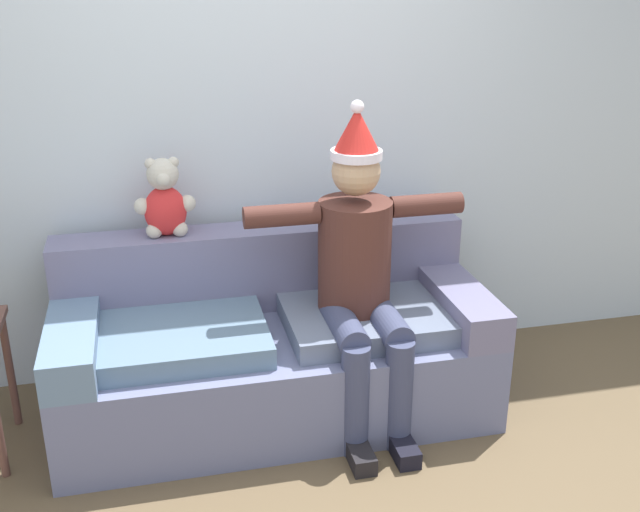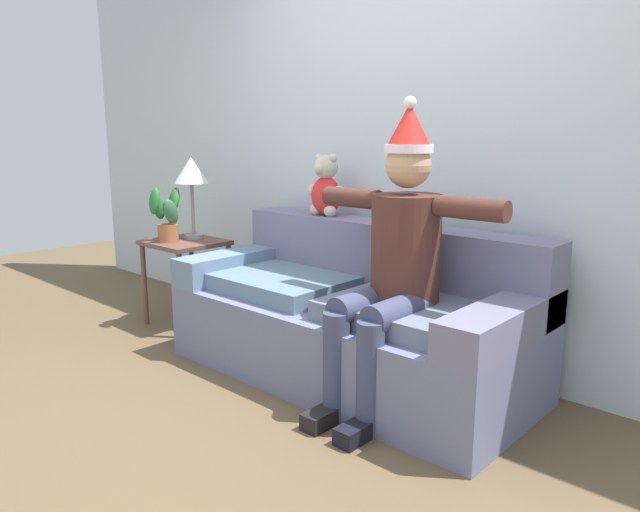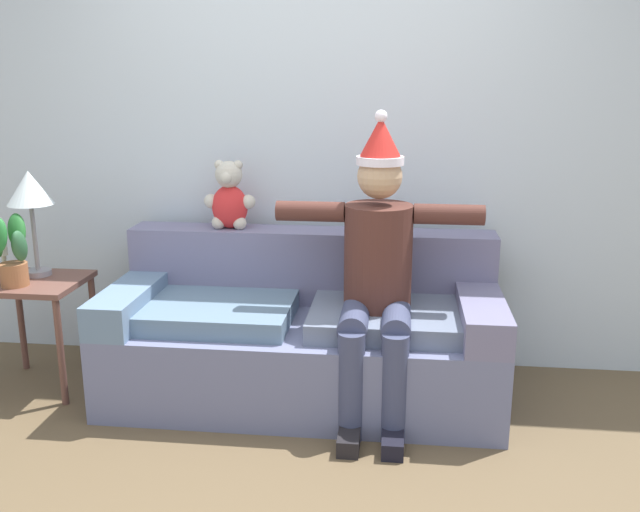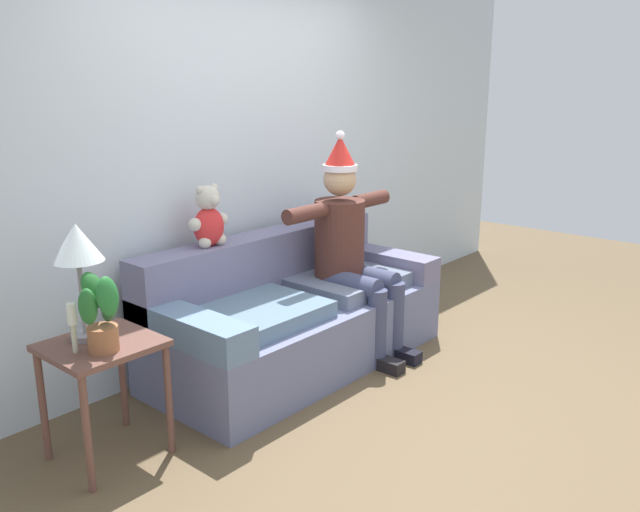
# 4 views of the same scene
# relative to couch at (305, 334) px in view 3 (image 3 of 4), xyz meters

# --- Properties ---
(ground_plane) EXTENTS (10.00, 10.00, 0.00)m
(ground_plane) POSITION_rel_couch_xyz_m (0.00, -1.02, -0.33)
(ground_plane) COLOR brown
(back_wall) EXTENTS (7.00, 0.10, 2.70)m
(back_wall) POSITION_rel_couch_xyz_m (0.00, 0.53, 1.02)
(back_wall) COLOR silver
(back_wall) RESTS_ON ground_plane
(couch) EXTENTS (2.02, 0.90, 0.84)m
(couch) POSITION_rel_couch_xyz_m (0.00, 0.00, 0.00)
(couch) COLOR slate
(couch) RESTS_ON ground_plane
(person_seated) EXTENTS (1.02, 0.77, 1.51)m
(person_seated) POSITION_rel_couch_xyz_m (0.38, -0.17, 0.43)
(person_seated) COLOR #4E2922
(person_seated) RESTS_ON ground_plane
(teddy_bear) EXTENTS (0.29, 0.17, 0.38)m
(teddy_bear) POSITION_rel_couch_xyz_m (-0.45, 0.27, 0.68)
(teddy_bear) COLOR red
(teddy_bear) RESTS_ON couch
(side_table) EXTENTS (0.50, 0.47, 0.61)m
(side_table) POSITION_rel_couch_xyz_m (-1.44, -0.09, 0.17)
(side_table) COLOR brown
(side_table) RESTS_ON ground_plane
(table_lamp) EXTENTS (0.24, 0.24, 0.57)m
(table_lamp) POSITION_rel_couch_xyz_m (-1.46, 0.00, 0.73)
(table_lamp) COLOR gray
(table_lamp) RESTS_ON side_table
(potted_plant) EXTENTS (0.21, 0.25, 0.39)m
(potted_plant) POSITION_rel_couch_xyz_m (-1.49, -0.20, 0.46)
(potted_plant) COLOR #9B5E39
(potted_plant) RESTS_ON side_table
(candle_tall) EXTENTS (0.04, 0.04, 0.24)m
(candle_tall) POSITION_rel_couch_xyz_m (-1.58, -0.11, 0.43)
(candle_tall) COLOR beige
(candle_tall) RESTS_ON side_table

